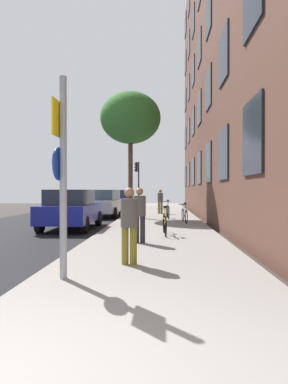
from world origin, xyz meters
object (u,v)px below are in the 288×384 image
at_px(bicycle_1, 185,215).
at_px(car_0, 71,209).
at_px(car_1, 104,203).
at_px(car_2, 124,199).
at_px(tree_near, 130,119).
at_px(pedestrian_2, 160,200).
at_px(sign_post, 62,167).
at_px(pedestrian_0, 129,221).
at_px(bicycle_2, 168,211).
at_px(traffic_light, 137,176).
at_px(bicycle_0, 165,223).
at_px(pedestrian_1, 140,211).

xyz_separation_m(bicycle_1, car_0, (-4.76, -1.82, 0.36)).
relative_size(car_1, car_2, 1.05).
relative_size(tree_near, pedestrian_2, 4.47).
xyz_separation_m(sign_post, pedestrian_0, (1.03, 1.07, -1.01)).
bearing_deg(bicycle_2, pedestrian_0, -95.36).
bearing_deg(tree_near, traffic_light, 92.01).
height_order(traffic_light, pedestrian_2, traffic_light).
relative_size(bicycle_0, car_0, 0.42).
height_order(bicycle_0, bicycle_1, bicycle_0).
xyz_separation_m(tree_near, bicycle_0, (1.81, -6.81, -5.05)).
height_order(sign_post, pedestrian_0, sign_post).
distance_m(traffic_light, pedestrian_1, 18.21).
height_order(bicycle_2, car_1, car_1).
bearing_deg(tree_near, pedestrian_2, 60.10).
relative_size(sign_post, car_2, 0.80).
bearing_deg(bicycle_2, pedestrian_2, 96.41).
bearing_deg(traffic_light, car_0, -96.70).
relative_size(bicycle_2, car_1, 0.39).
xyz_separation_m(bicycle_1, bicycle_2, (-0.73, 1.98, 0.03)).
relative_size(traffic_light, pedestrian_1, 2.50).
distance_m(car_1, car_2, 9.83).
bearing_deg(pedestrian_1, pedestrian_2, 87.30).
relative_size(tree_near, car_0, 1.69).
xyz_separation_m(tree_near, bicycle_2, (2.03, -0.78, -5.04)).
xyz_separation_m(bicycle_0, pedestrian_1, (-0.72, -1.73, 0.51)).
bearing_deg(car_2, bicycle_1, -72.42).
xyz_separation_m(pedestrian_0, car_1, (-2.78, 12.64, -0.16)).
bearing_deg(tree_near, bicycle_1, -45.02).
height_order(pedestrian_0, car_1, pedestrian_0).
bearing_deg(pedestrian_1, bicycle_2, 83.08).
bearing_deg(pedestrian_2, bicycle_0, -88.89).
bearing_deg(bicycle_0, tree_near, 104.92).
height_order(bicycle_0, pedestrian_1, pedestrian_1).
distance_m(pedestrian_0, pedestrian_2, 13.98).
bearing_deg(bicycle_1, car_0, -159.08).
height_order(bicycle_1, car_0, car_0).
xyz_separation_m(pedestrian_2, car_2, (-3.33, 8.49, -0.16)).
bearing_deg(bicycle_0, bicycle_1, 76.78).
xyz_separation_m(sign_post, traffic_light, (-0.36, 21.74, 0.78)).
bearing_deg(car_0, pedestrian_1, -52.06).
xyz_separation_m(bicycle_0, pedestrian_0, (-0.75, -4.33, 0.50)).
distance_m(bicycle_2, car_0, 5.55).
xyz_separation_m(pedestrian_0, pedestrian_2, (0.57, 13.97, -0.00)).
distance_m(sign_post, car_1, 13.87).
xyz_separation_m(tree_near, car_0, (-1.99, -4.58, -4.71)).
bearing_deg(bicycle_2, sign_post, -99.94).
distance_m(sign_post, traffic_light, 21.76).
bearing_deg(pedestrian_2, bicycle_2, -83.59).
height_order(traffic_light, bicycle_2, traffic_light).
bearing_deg(pedestrian_2, pedestrian_1, -92.70).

